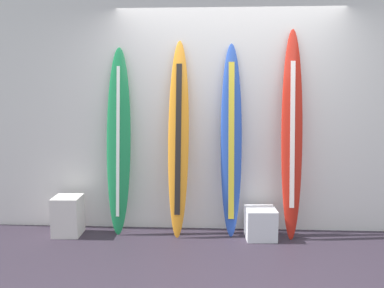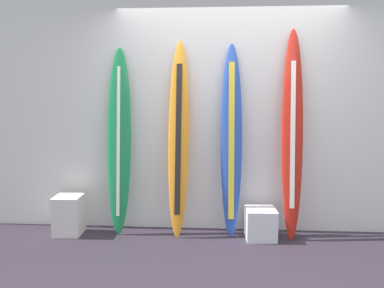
{
  "view_description": "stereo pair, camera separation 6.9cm",
  "coord_description": "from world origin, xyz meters",
  "px_view_note": "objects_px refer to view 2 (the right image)",
  "views": [
    {
      "loc": [
        -0.19,
        -3.25,
        1.59
      ],
      "look_at": [
        -0.4,
        0.95,
        1.03
      ],
      "focal_mm": 36.91,
      "sensor_mm": 36.0,
      "label": 1
    },
    {
      "loc": [
        -0.12,
        -3.25,
        1.59
      ],
      "look_at": [
        -0.4,
        0.95,
        1.03
      ],
      "focal_mm": 36.91,
      "sensor_mm": 36.0,
      "label": 2
    }
  ],
  "objects_px": {
    "surfboard_sunset": "(179,139)",
    "display_block_left": "(69,215)",
    "surfboard_emerald": "(119,141)",
    "display_block_center": "(261,224)",
    "surfboard_crimson": "(292,136)",
    "surfboard_cobalt": "(231,142)"
  },
  "relations": [
    {
      "from": "display_block_left",
      "to": "display_block_center",
      "type": "distance_m",
      "value": 2.13
    },
    {
      "from": "surfboard_emerald",
      "to": "display_block_left",
      "type": "bearing_deg",
      "value": -167.55
    },
    {
      "from": "surfboard_cobalt",
      "to": "surfboard_crimson",
      "type": "xyz_separation_m",
      "value": [
        0.65,
        -0.03,
        0.07
      ]
    },
    {
      "from": "surfboard_sunset",
      "to": "surfboard_emerald",
      "type": "bearing_deg",
      "value": 177.36
    },
    {
      "from": "surfboard_emerald",
      "to": "display_block_center",
      "type": "xyz_separation_m",
      "value": [
        1.57,
        -0.12,
        -0.87
      ]
    },
    {
      "from": "surfboard_emerald",
      "to": "surfboard_cobalt",
      "type": "xyz_separation_m",
      "value": [
        1.25,
        -0.0,
        0.0
      ]
    },
    {
      "from": "surfboard_emerald",
      "to": "surfboard_cobalt",
      "type": "distance_m",
      "value": 1.25
    },
    {
      "from": "surfboard_cobalt",
      "to": "surfboard_crimson",
      "type": "relative_size",
      "value": 0.93
    },
    {
      "from": "display_block_left",
      "to": "surfboard_cobalt",
      "type": "bearing_deg",
      "value": 3.92
    },
    {
      "from": "display_block_left",
      "to": "surfboard_crimson",
      "type": "bearing_deg",
      "value": 2.18
    },
    {
      "from": "surfboard_crimson",
      "to": "surfboard_emerald",
      "type": "bearing_deg",
      "value": 179.07
    },
    {
      "from": "display_block_center",
      "to": "surfboard_crimson",
      "type": "bearing_deg",
      "value": 15.4
    },
    {
      "from": "surfboard_crimson",
      "to": "display_block_center",
      "type": "height_order",
      "value": "surfboard_crimson"
    },
    {
      "from": "display_block_left",
      "to": "display_block_center",
      "type": "height_order",
      "value": "display_block_left"
    },
    {
      "from": "surfboard_sunset",
      "to": "surfboard_crimson",
      "type": "height_order",
      "value": "surfboard_crimson"
    },
    {
      "from": "surfboard_emerald",
      "to": "surfboard_cobalt",
      "type": "relative_size",
      "value": 0.98
    },
    {
      "from": "surfboard_crimson",
      "to": "display_block_left",
      "type": "xyz_separation_m",
      "value": [
        -2.46,
        -0.09,
        -0.9
      ]
    },
    {
      "from": "surfboard_cobalt",
      "to": "display_block_left",
      "type": "relative_size",
      "value": 4.86
    },
    {
      "from": "surfboard_cobalt",
      "to": "display_block_left",
      "type": "xyz_separation_m",
      "value": [
        -1.81,
        -0.12,
        -0.82
      ]
    },
    {
      "from": "surfboard_sunset",
      "to": "display_block_left",
      "type": "distance_m",
      "value": 1.5
    },
    {
      "from": "surfboard_cobalt",
      "to": "display_block_center",
      "type": "height_order",
      "value": "surfboard_cobalt"
    },
    {
      "from": "surfboard_sunset",
      "to": "surfboard_cobalt",
      "type": "distance_m",
      "value": 0.58
    }
  ]
}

